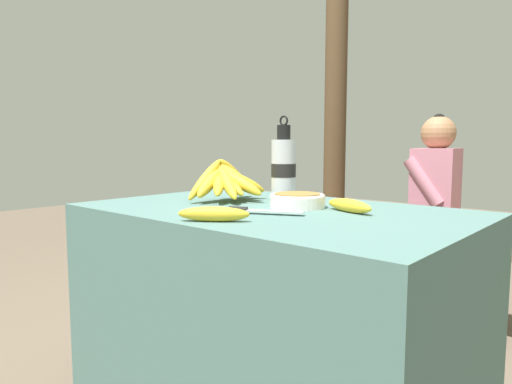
{
  "coord_description": "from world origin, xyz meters",
  "views": [
    {
      "loc": [
        0.9,
        -1.12,
        0.95
      ],
      "look_at": [
        -0.12,
        0.05,
        0.79
      ],
      "focal_mm": 32.0,
      "sensor_mm": 36.0,
      "label": 1
    }
  ],
  "objects_px": {
    "water_bottle": "(284,168)",
    "wooden_bench": "(473,257)",
    "support_post_near": "(335,118)",
    "seated_vendor": "(425,203)",
    "serving_bowl": "(297,200)",
    "loose_banana_front": "(214,214)",
    "banana_bunch_ripe": "(229,180)",
    "loose_banana_side": "(349,206)",
    "knife": "(255,210)"
  },
  "relations": [
    {
      "from": "water_bottle",
      "to": "wooden_bench",
      "type": "bearing_deg",
      "value": 72.76
    },
    {
      "from": "support_post_near",
      "to": "seated_vendor",
      "type": "bearing_deg",
      "value": -20.2
    },
    {
      "from": "seated_vendor",
      "to": "serving_bowl",
      "type": "bearing_deg",
      "value": 82.57
    },
    {
      "from": "loose_banana_front",
      "to": "support_post_near",
      "type": "bearing_deg",
      "value": 112.29
    },
    {
      "from": "support_post_near",
      "to": "wooden_bench",
      "type": "bearing_deg",
      "value": -13.22
    },
    {
      "from": "banana_bunch_ripe",
      "to": "support_post_near",
      "type": "relative_size",
      "value": 0.15
    },
    {
      "from": "loose_banana_side",
      "to": "knife",
      "type": "relative_size",
      "value": 0.89
    },
    {
      "from": "loose_banana_side",
      "to": "seated_vendor",
      "type": "relative_size",
      "value": 0.17
    },
    {
      "from": "banana_bunch_ripe",
      "to": "support_post_near",
      "type": "distance_m",
      "value": 1.59
    },
    {
      "from": "seated_vendor",
      "to": "knife",
      "type": "bearing_deg",
      "value": 81.8
    },
    {
      "from": "serving_bowl",
      "to": "seated_vendor",
      "type": "relative_size",
      "value": 0.16
    },
    {
      "from": "banana_bunch_ripe",
      "to": "serving_bowl",
      "type": "xyz_separation_m",
      "value": [
        0.29,
        0.02,
        -0.05
      ]
    },
    {
      "from": "banana_bunch_ripe",
      "to": "loose_banana_side",
      "type": "height_order",
      "value": "banana_bunch_ripe"
    },
    {
      "from": "serving_bowl",
      "to": "support_post_near",
      "type": "height_order",
      "value": "support_post_near"
    },
    {
      "from": "loose_banana_side",
      "to": "water_bottle",
      "type": "bearing_deg",
      "value": 163.26
    },
    {
      "from": "banana_bunch_ripe",
      "to": "water_bottle",
      "type": "bearing_deg",
      "value": 44.54
    },
    {
      "from": "loose_banana_side",
      "to": "loose_banana_front",
      "type": "bearing_deg",
      "value": -115.77
    },
    {
      "from": "water_bottle",
      "to": "knife",
      "type": "xyz_separation_m",
      "value": [
        0.13,
        -0.31,
        -0.11
      ]
    },
    {
      "from": "water_bottle",
      "to": "loose_banana_side",
      "type": "height_order",
      "value": "water_bottle"
    },
    {
      "from": "loose_banana_front",
      "to": "loose_banana_side",
      "type": "xyz_separation_m",
      "value": [
        0.18,
        0.38,
        0.0
      ]
    },
    {
      "from": "seated_vendor",
      "to": "support_post_near",
      "type": "height_order",
      "value": "support_post_near"
    },
    {
      "from": "knife",
      "to": "wooden_bench",
      "type": "bearing_deg",
      "value": 56.24
    },
    {
      "from": "loose_banana_side",
      "to": "seated_vendor",
      "type": "xyz_separation_m",
      "value": [
        -0.21,
        1.18,
        -0.13
      ]
    },
    {
      "from": "knife",
      "to": "support_post_near",
      "type": "distance_m",
      "value": 1.85
    },
    {
      "from": "serving_bowl",
      "to": "loose_banana_side",
      "type": "bearing_deg",
      "value": 6.13
    },
    {
      "from": "banana_bunch_ripe",
      "to": "serving_bowl",
      "type": "bearing_deg",
      "value": 4.32
    },
    {
      "from": "loose_banana_front",
      "to": "loose_banana_side",
      "type": "height_order",
      "value": "same"
    },
    {
      "from": "wooden_bench",
      "to": "loose_banana_front",
      "type": "bearing_deg",
      "value": -97.42
    },
    {
      "from": "loose_banana_front",
      "to": "wooden_bench",
      "type": "xyz_separation_m",
      "value": [
        0.21,
        1.6,
        -0.38
      ]
    },
    {
      "from": "banana_bunch_ripe",
      "to": "loose_banana_side",
      "type": "bearing_deg",
      "value": 5.01
    },
    {
      "from": "knife",
      "to": "banana_bunch_ripe",
      "type": "bearing_deg",
      "value": 122.98
    },
    {
      "from": "loose_banana_front",
      "to": "support_post_near",
      "type": "height_order",
      "value": "support_post_near"
    },
    {
      "from": "knife",
      "to": "seated_vendor",
      "type": "relative_size",
      "value": 0.19
    },
    {
      "from": "loose_banana_front",
      "to": "seated_vendor",
      "type": "height_order",
      "value": "seated_vendor"
    },
    {
      "from": "water_bottle",
      "to": "loose_banana_front",
      "type": "bearing_deg",
      "value": -73.81
    },
    {
      "from": "banana_bunch_ripe",
      "to": "water_bottle",
      "type": "distance_m",
      "value": 0.2
    },
    {
      "from": "serving_bowl",
      "to": "loose_banana_side",
      "type": "distance_m",
      "value": 0.18
    },
    {
      "from": "loose_banana_front",
      "to": "knife",
      "type": "relative_size",
      "value": 0.84
    },
    {
      "from": "water_bottle",
      "to": "wooden_bench",
      "type": "relative_size",
      "value": 0.18
    },
    {
      "from": "support_post_near",
      "to": "loose_banana_front",
      "type": "bearing_deg",
      "value": -67.71
    },
    {
      "from": "loose_banana_front",
      "to": "loose_banana_side",
      "type": "relative_size",
      "value": 0.94
    },
    {
      "from": "serving_bowl",
      "to": "wooden_bench",
      "type": "relative_size",
      "value": 0.1
    },
    {
      "from": "water_bottle",
      "to": "loose_banana_side",
      "type": "relative_size",
      "value": 1.61
    },
    {
      "from": "serving_bowl",
      "to": "loose_banana_front",
      "type": "bearing_deg",
      "value": -91.17
    },
    {
      "from": "banana_bunch_ripe",
      "to": "loose_banana_side",
      "type": "xyz_separation_m",
      "value": [
        0.46,
        0.04,
        -0.05
      ]
    },
    {
      "from": "seated_vendor",
      "to": "wooden_bench",
      "type": "bearing_deg",
      "value": -179.61
    },
    {
      "from": "knife",
      "to": "support_post_near",
      "type": "xyz_separation_m",
      "value": [
        -0.74,
        1.65,
        0.36
      ]
    },
    {
      "from": "knife",
      "to": "seated_vendor",
      "type": "height_order",
      "value": "seated_vendor"
    },
    {
      "from": "serving_bowl",
      "to": "wooden_bench",
      "type": "bearing_deg",
      "value": 80.77
    },
    {
      "from": "water_bottle",
      "to": "wooden_bench",
      "type": "height_order",
      "value": "water_bottle"
    }
  ]
}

